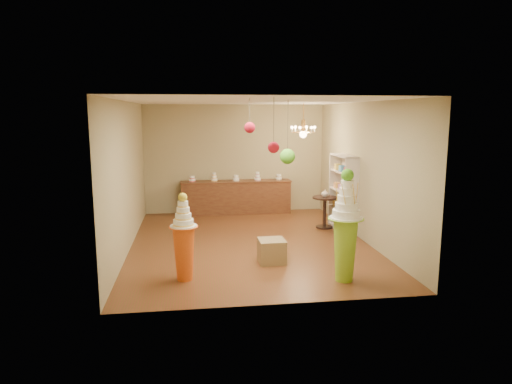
{
  "coord_description": "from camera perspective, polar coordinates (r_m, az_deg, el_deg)",
  "views": [
    {
      "loc": [
        -1.19,
        -9.43,
        2.75
      ],
      "look_at": [
        0.14,
        0.0,
        1.11
      ],
      "focal_mm": 32.0,
      "sensor_mm": 36.0,
      "label": 1
    }
  ],
  "objects": [
    {
      "name": "shelving_unit",
      "position": [
        10.98,
        10.84,
        -0.1
      ],
      "size": [
        0.33,
        1.2,
        1.8
      ],
      "color": "beige",
      "rests_on": "floor"
    },
    {
      "name": "pom_green_mid",
      "position": [
        8.4,
        3.95,
        4.47
      ],
      "size": [
        0.28,
        0.28,
        1.16
      ],
      "color": "#413B2F",
      "rests_on": "ceiling"
    },
    {
      "name": "pedestal_green",
      "position": [
        7.66,
        11.12,
        -5.32
      ],
      "size": [
        0.69,
        0.69,
        1.88
      ],
      "rotation": [
        0.0,
        0.0,
        0.33
      ],
      "color": "#86BB2A",
      "rests_on": "floor"
    },
    {
      "name": "chandelier",
      "position": [
        11.36,
        5.92,
        7.46
      ],
      "size": [
        0.65,
        0.65,
        0.85
      ],
      "rotation": [
        0.0,
        0.0,
        -0.0
      ],
      "color": "#E0A14F",
      "rests_on": "ceiling"
    },
    {
      "name": "wall_front",
      "position": [
        6.42,
        2.8,
        -1.48
      ],
      "size": [
        5.0,
        0.04,
        3.0
      ],
      "primitive_type": "cube",
      "color": "#998D68",
      "rests_on": "ground"
    },
    {
      "name": "pedestal_orange",
      "position": [
        7.71,
        -8.99,
        -6.61
      ],
      "size": [
        0.47,
        0.47,
        1.48
      ],
      "rotation": [
        0.0,
        0.0,
        0.08
      ],
      "color": "#D85519",
      "rests_on": "floor"
    },
    {
      "name": "vase",
      "position": [
        11.11,
        8.62,
        -0.13
      ],
      "size": [
        0.2,
        0.2,
        0.19
      ],
      "primitive_type": "imported",
      "rotation": [
        0.0,
        0.0,
        0.14
      ],
      "color": "beige",
      "rests_on": "round_table"
    },
    {
      "name": "wall_left",
      "position": [
        9.61,
        -15.8,
        1.92
      ],
      "size": [
        0.04,
        6.5,
        3.0
      ],
      "primitive_type": "cube",
      "color": "#998D68",
      "rests_on": "ground"
    },
    {
      "name": "round_table",
      "position": [
        11.18,
        8.57,
        -1.97
      ],
      "size": [
        0.72,
        0.72,
        0.77
      ],
      "rotation": [
        0.0,
        0.0,
        0.22
      ],
      "color": "black",
      "rests_on": "floor"
    },
    {
      "name": "ceiling",
      "position": [
        9.51,
        -0.85,
        11.27
      ],
      "size": [
        6.5,
        6.5,
        0.0
      ],
      "primitive_type": "plane",
      "rotation": [
        3.14,
        0.0,
        0.0
      ],
      "color": "silver",
      "rests_on": "ground"
    },
    {
      "name": "burlap_riser",
      "position": [
        8.59,
        1.98,
        -7.38
      ],
      "size": [
        0.49,
        0.49,
        0.44
      ],
      "primitive_type": "cube",
      "rotation": [
        0.0,
        0.0,
        0.02
      ],
      "color": "olive",
      "rests_on": "floor"
    },
    {
      "name": "pom_red_left",
      "position": [
        6.99,
        2.21,
        5.61
      ],
      "size": [
        0.18,
        0.18,
        0.85
      ],
      "color": "#413B2F",
      "rests_on": "ceiling"
    },
    {
      "name": "wall_right",
      "position": [
        10.21,
        13.25,
        2.47
      ],
      "size": [
        0.04,
        6.5,
        3.0
      ],
      "primitive_type": "cube",
      "color": "#998D68",
      "rests_on": "ground"
    },
    {
      "name": "pom_red_right",
      "position": [
        7.46,
        -0.79,
        8.06
      ],
      "size": [
        0.18,
        0.18,
        0.56
      ],
      "color": "#413B2F",
      "rests_on": "ceiling"
    },
    {
      "name": "wall_back",
      "position": [
        12.8,
        -2.66,
        4.16
      ],
      "size": [
        5.0,
        0.04,
        3.0
      ],
      "primitive_type": "cube",
      "color": "#998D68",
      "rests_on": "ground"
    },
    {
      "name": "floor",
      "position": [
        9.9,
        -0.81,
        -6.36
      ],
      "size": [
        6.5,
        6.5,
        0.0
      ],
      "primitive_type": "plane",
      "color": "#572E17",
      "rests_on": "ground"
    },
    {
      "name": "sideboard",
      "position": [
        12.67,
        -2.5,
        -0.57
      ],
      "size": [
        3.04,
        0.54,
        1.16
      ],
      "color": "#562E1B",
      "rests_on": "floor"
    }
  ]
}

